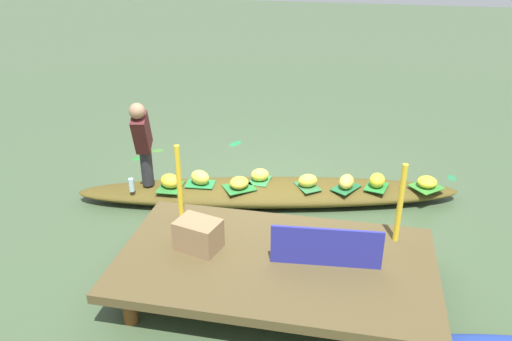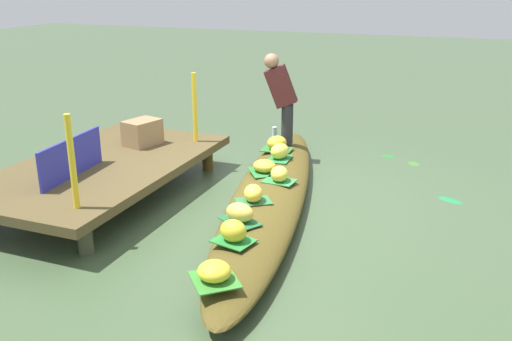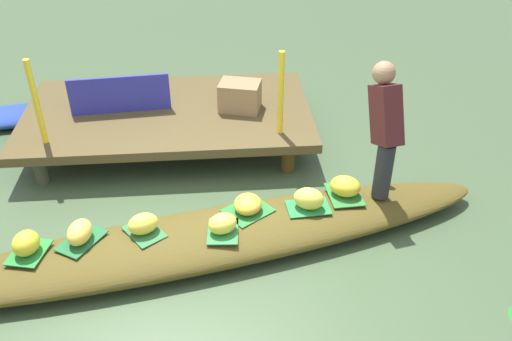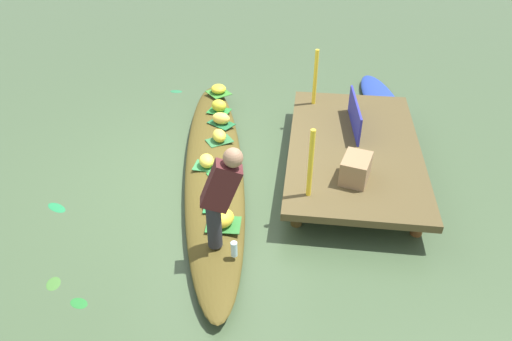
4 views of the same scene
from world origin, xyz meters
name	(u,v)px [view 1 (image 1 of 4)]	position (x,y,z in m)	size (l,w,h in m)	color
canal_water	(268,200)	(0.00, 0.00, 0.00)	(40.00, 40.00, 0.00)	#3F5436
dock_platform	(275,264)	(-0.42, 1.92, 0.35)	(3.20, 1.80, 0.41)	brown
vendor_boat	(268,192)	(0.00, 0.00, 0.13)	(5.22, 0.79, 0.26)	#4F4219
leaf_mat_0	(307,186)	(-0.53, -0.02, 0.26)	(0.36, 0.25, 0.01)	#2F6C3A
banana_bunch_0	(308,181)	(-0.53, -0.02, 0.35)	(0.26, 0.19, 0.18)	yellow
leaf_mat_1	(376,187)	(-1.45, -0.19, 0.26)	(0.34, 0.27, 0.01)	#267D31
banana_bunch_1	(377,180)	(-1.45, -0.19, 0.36)	(0.24, 0.20, 0.20)	yellow
leaf_mat_2	(200,184)	(0.91, 0.20, 0.26)	(0.38, 0.26, 0.01)	#268040
banana_bunch_2	(200,177)	(0.91, 0.20, 0.36)	(0.27, 0.20, 0.20)	#EDE750
leaf_mat_3	(170,187)	(1.28, 0.37, 0.26)	(0.39, 0.30, 0.01)	#2D732F
banana_bunch_3	(170,181)	(1.28, 0.37, 0.35)	(0.28, 0.23, 0.18)	yellow
leaf_mat_4	(426,187)	(-2.11, -0.33, 0.26)	(0.37, 0.33, 0.01)	#367F2C
banana_bunch_4	(427,182)	(-2.11, -0.33, 0.34)	(0.27, 0.26, 0.15)	yellow
leaf_mat_5	(239,188)	(0.36, 0.20, 0.26)	(0.39, 0.32, 0.01)	#297532
banana_bunch_5	(239,183)	(0.36, 0.20, 0.34)	(0.28, 0.25, 0.15)	gold
leaf_mat_6	(260,180)	(0.13, -0.07, 0.26)	(0.35, 0.26, 0.01)	#328444
banana_bunch_6	(260,175)	(0.13, -0.07, 0.35)	(0.25, 0.20, 0.17)	#F9E54D
leaf_mat_7	(346,188)	(-1.04, -0.08, 0.26)	(0.39, 0.25, 0.01)	#206234
banana_bunch_7	(346,182)	(-1.04, -0.08, 0.35)	(0.28, 0.19, 0.18)	#F9D053
vendor_person	(142,139)	(1.59, 0.43, 0.96)	(0.27, 0.48, 1.23)	#28282D
water_bottle	(131,185)	(1.74, 0.57, 0.35)	(0.07, 0.07, 0.18)	silver
market_banner	(326,247)	(-0.92, 1.92, 0.62)	(1.09, 0.03, 0.42)	#2B2D9B
railing_post_west	(400,204)	(-1.62, 1.32, 0.86)	(0.06, 0.06, 0.89)	yellow
railing_post_east	(179,182)	(0.78, 1.32, 0.86)	(0.06, 0.06, 0.89)	yellow
produce_crate	(198,235)	(0.40, 1.88, 0.57)	(0.44, 0.32, 0.32)	#90714C
drifting_plant_0	(452,178)	(-2.59, -1.24, 0.00)	(0.23, 0.13, 0.01)	#266E41
drifting_plant_1	(137,158)	(2.36, -0.95, 0.00)	(0.20, 0.13, 0.01)	#24712C
drifting_plant_2	(158,150)	(2.15, -1.33, 0.00)	(0.20, 0.15, 0.01)	#3D6F2D
drifting_plant_3	(235,143)	(0.93, -1.89, 0.00)	(0.30, 0.14, 0.01)	#207C43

